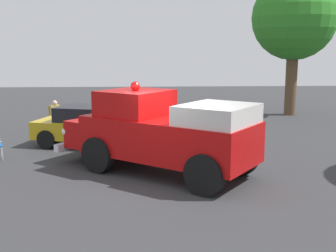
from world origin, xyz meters
TOP-DOWN VIEW (x-y plane):
  - ground_plane at (0.00, 0.00)m, footprint 60.00×60.00m
  - vintage_fire_truck at (-0.79, -0.24)m, footprint 5.32×6.05m
  - classic_hot_rod at (-4.38, -2.56)m, footprint 2.97×4.70m
  - lawn_chair_near_truck at (-7.87, -4.73)m, footprint 0.66×0.66m
  - spectator_seated at (-7.75, -4.67)m, footprint 0.64×0.57m
  - spectator_standing at (-3.44, 2.21)m, footprint 0.65×0.29m
  - oak_tree_left at (-11.47, 7.19)m, footprint 4.45×4.45m

SIDE VIEW (x-z plane):
  - ground_plane at x=0.00m, z-range 0.00..0.00m
  - lawn_chair_near_truck at x=-7.87m, z-range 0.08..1.10m
  - spectator_seated at x=-7.75m, z-range 0.05..1.34m
  - classic_hot_rod at x=-4.38m, z-range 0.02..1.48m
  - spectator_standing at x=-3.44m, z-range 0.13..1.80m
  - vintage_fire_truck at x=-0.79m, z-range -0.10..2.49m
  - oak_tree_left at x=-11.47m, z-range 1.42..8.83m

